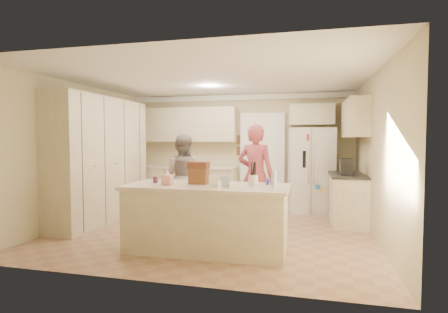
% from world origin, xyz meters
% --- Properties ---
extents(floor, '(5.20, 4.60, 0.02)m').
position_xyz_m(floor, '(0.00, 0.00, -0.01)').
color(floor, '#9C7B5D').
rests_on(floor, ground).
extents(ceiling, '(5.20, 4.60, 0.02)m').
position_xyz_m(ceiling, '(0.00, 0.00, 2.61)').
color(ceiling, white).
rests_on(ceiling, wall_back).
extents(wall_back, '(5.20, 0.02, 2.60)m').
position_xyz_m(wall_back, '(0.00, 2.31, 1.30)').
color(wall_back, '#C2B78D').
rests_on(wall_back, ground).
extents(wall_front, '(5.20, 0.02, 2.60)m').
position_xyz_m(wall_front, '(0.00, -2.31, 1.30)').
color(wall_front, '#C2B78D').
rests_on(wall_front, ground).
extents(wall_left, '(0.02, 4.60, 2.60)m').
position_xyz_m(wall_left, '(-2.61, 0.00, 1.30)').
color(wall_left, '#C2B78D').
rests_on(wall_left, ground).
extents(wall_right, '(0.02, 4.60, 2.60)m').
position_xyz_m(wall_right, '(2.61, 0.00, 1.30)').
color(wall_right, '#C2B78D').
rests_on(wall_right, ground).
extents(crown_back, '(5.20, 0.08, 0.12)m').
position_xyz_m(crown_back, '(0.00, 2.26, 2.53)').
color(crown_back, white).
rests_on(crown_back, wall_back).
extents(pantry_bank, '(0.60, 2.60, 2.35)m').
position_xyz_m(pantry_bank, '(-2.30, 0.20, 1.18)').
color(pantry_bank, beige).
rests_on(pantry_bank, floor).
extents(back_base_cab, '(2.20, 0.60, 0.88)m').
position_xyz_m(back_base_cab, '(-1.15, 2.00, 0.44)').
color(back_base_cab, beige).
rests_on(back_base_cab, floor).
extents(back_countertop, '(2.24, 0.63, 0.04)m').
position_xyz_m(back_countertop, '(-1.15, 1.99, 0.90)').
color(back_countertop, beige).
rests_on(back_countertop, back_base_cab).
extents(back_upper_cab, '(2.20, 0.35, 0.80)m').
position_xyz_m(back_upper_cab, '(-1.15, 2.12, 1.90)').
color(back_upper_cab, beige).
rests_on(back_upper_cab, wall_back).
extents(doorway_opening, '(0.90, 0.06, 2.10)m').
position_xyz_m(doorway_opening, '(0.55, 2.28, 1.05)').
color(doorway_opening, black).
rests_on(doorway_opening, floor).
extents(doorway_casing, '(1.02, 0.03, 2.22)m').
position_xyz_m(doorway_casing, '(0.55, 2.24, 1.05)').
color(doorway_casing, white).
rests_on(doorway_casing, floor).
extents(wall_frame_upper, '(0.15, 0.02, 0.20)m').
position_xyz_m(wall_frame_upper, '(0.02, 2.27, 1.55)').
color(wall_frame_upper, brown).
rests_on(wall_frame_upper, wall_back).
extents(wall_frame_lower, '(0.15, 0.02, 0.20)m').
position_xyz_m(wall_frame_lower, '(0.02, 2.27, 1.28)').
color(wall_frame_lower, brown).
rests_on(wall_frame_lower, wall_back).
extents(refrigerator, '(0.99, 0.83, 1.80)m').
position_xyz_m(refrigerator, '(1.65, 1.93, 0.90)').
color(refrigerator, white).
rests_on(refrigerator, floor).
extents(fridge_seam, '(0.02, 0.02, 1.78)m').
position_xyz_m(fridge_seam, '(1.65, 1.58, 0.90)').
color(fridge_seam, gray).
rests_on(fridge_seam, refrigerator).
extents(fridge_dispenser, '(0.22, 0.03, 0.35)m').
position_xyz_m(fridge_dispenser, '(1.43, 1.57, 1.15)').
color(fridge_dispenser, black).
rests_on(fridge_dispenser, refrigerator).
extents(fridge_handle_l, '(0.02, 0.02, 0.85)m').
position_xyz_m(fridge_handle_l, '(1.60, 1.56, 1.05)').
color(fridge_handle_l, silver).
rests_on(fridge_handle_l, refrigerator).
extents(fridge_handle_r, '(0.02, 0.02, 0.85)m').
position_xyz_m(fridge_handle_r, '(1.70, 1.56, 1.05)').
color(fridge_handle_r, silver).
rests_on(fridge_handle_r, refrigerator).
extents(over_fridge_cab, '(0.95, 0.35, 0.45)m').
position_xyz_m(over_fridge_cab, '(1.65, 2.12, 2.10)').
color(over_fridge_cab, beige).
rests_on(over_fridge_cab, wall_back).
extents(right_base_cab, '(0.60, 1.20, 0.88)m').
position_xyz_m(right_base_cab, '(2.30, 1.00, 0.44)').
color(right_base_cab, beige).
rests_on(right_base_cab, floor).
extents(right_countertop, '(0.63, 1.24, 0.04)m').
position_xyz_m(right_countertop, '(2.29, 1.00, 0.90)').
color(right_countertop, '#2D2B28').
rests_on(right_countertop, right_base_cab).
extents(right_upper_cab, '(0.35, 1.50, 0.70)m').
position_xyz_m(right_upper_cab, '(2.43, 1.20, 1.95)').
color(right_upper_cab, beige).
rests_on(right_upper_cab, wall_right).
extents(coffee_maker, '(0.22, 0.28, 0.30)m').
position_xyz_m(coffee_maker, '(2.25, 0.80, 1.07)').
color(coffee_maker, black).
rests_on(coffee_maker, right_countertop).
extents(island_base, '(2.20, 0.90, 0.88)m').
position_xyz_m(island_base, '(0.20, -1.10, 0.44)').
color(island_base, beige).
rests_on(island_base, floor).
extents(island_top, '(2.28, 0.96, 0.05)m').
position_xyz_m(island_top, '(0.20, -1.10, 0.90)').
color(island_top, beige).
rests_on(island_top, island_base).
extents(utensil_crock, '(0.13, 0.13, 0.15)m').
position_xyz_m(utensil_crock, '(0.85, -1.05, 1.00)').
color(utensil_crock, white).
rests_on(utensil_crock, island_top).
extents(tissue_box, '(0.13, 0.13, 0.14)m').
position_xyz_m(tissue_box, '(-0.35, -1.20, 1.00)').
color(tissue_box, '#E58B83').
rests_on(tissue_box, island_top).
extents(tissue_plume, '(0.08, 0.08, 0.08)m').
position_xyz_m(tissue_plume, '(-0.35, -1.20, 1.10)').
color(tissue_plume, white).
rests_on(tissue_plume, tissue_box).
extents(dollhouse_body, '(0.26, 0.18, 0.22)m').
position_xyz_m(dollhouse_body, '(0.05, -1.00, 1.04)').
color(dollhouse_body, brown).
rests_on(dollhouse_body, island_top).
extents(dollhouse_roof, '(0.28, 0.20, 0.10)m').
position_xyz_m(dollhouse_roof, '(0.05, -1.00, 1.20)').
color(dollhouse_roof, '#592D1E').
rests_on(dollhouse_roof, dollhouse_body).
extents(jam_jar, '(0.07, 0.07, 0.09)m').
position_xyz_m(jam_jar, '(-0.60, -1.05, 0.97)').
color(jam_jar, '#59263F').
rests_on(jam_jar, island_top).
extents(greeting_card_a, '(0.12, 0.06, 0.16)m').
position_xyz_m(greeting_card_a, '(0.35, -1.30, 1.01)').
color(greeting_card_a, white).
rests_on(greeting_card_a, island_top).
extents(greeting_card_b, '(0.12, 0.05, 0.16)m').
position_xyz_m(greeting_card_b, '(0.50, -1.25, 1.01)').
color(greeting_card_b, silver).
rests_on(greeting_card_b, island_top).
extents(water_bottle, '(0.07, 0.07, 0.24)m').
position_xyz_m(water_bottle, '(1.15, -1.25, 1.04)').
color(water_bottle, silver).
rests_on(water_bottle, island_top).
extents(shaker_salt, '(0.05, 0.05, 0.09)m').
position_xyz_m(shaker_salt, '(1.02, -0.88, 0.97)').
color(shaker_salt, '#3C3B9B').
rests_on(shaker_salt, island_top).
extents(shaker_pepper, '(0.05, 0.05, 0.09)m').
position_xyz_m(shaker_pepper, '(1.09, -0.88, 0.97)').
color(shaker_pepper, '#3C3B9B').
rests_on(shaker_pepper, island_top).
extents(teen_boy, '(0.81, 0.64, 1.66)m').
position_xyz_m(teen_boy, '(-0.81, 0.65, 0.83)').
color(teen_boy, gray).
rests_on(teen_boy, floor).
extents(teen_girl, '(0.73, 0.55, 1.83)m').
position_xyz_m(teen_girl, '(0.66, 0.45, 0.92)').
color(teen_girl, '#BC4F5B').
rests_on(teen_girl, floor).
extents(fridge_magnets, '(0.76, 0.02, 1.44)m').
position_xyz_m(fridge_magnets, '(1.65, 1.57, 0.90)').
color(fridge_magnets, tan).
rests_on(fridge_magnets, refrigerator).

